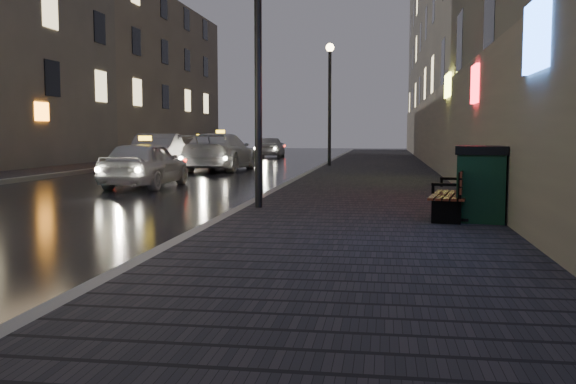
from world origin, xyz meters
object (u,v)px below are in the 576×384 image
Objects in this scene: lamp_near at (258,31)px; taxi_far at (200,150)px; bench at (454,194)px; car_far at (271,147)px; taxi_near at (146,164)px; car_left_mid at (156,152)px; trash_bin at (482,183)px; taxi_mid at (221,152)px; lamp_far at (330,89)px.

taxi_far is at bearing 109.23° from lamp_near.
lamp_near reaches higher than bench.
taxi_far is 1.23× the size of car_far.
lamp_near is 1.33× the size of taxi_near.
lamp_near reaches higher than car_left_mid.
car_left_mid is (-10.55, 14.67, 0.20)m from bench.
car_left_mid is (-10.96, 14.93, 0.00)m from trash_bin.
car_left_mid is at bearing -71.92° from taxi_near.
taxi_near is (-8.02, 6.86, 0.11)m from bench.
taxi_mid is 14.72m from car_far.
lamp_far reaches higher than taxi_mid.
lamp_far is (0.00, 16.00, 0.00)m from lamp_near.
taxi_near is at bearing 91.27° from taxi_mid.
car_far reaches higher than bench.
taxi_far is (-11.14, 22.01, -0.09)m from trash_bin.
lamp_near is 22.01m from taxi_far.
car_left_mid is 15.52m from car_far.
taxi_far is at bearing 70.80° from car_far.
lamp_near reaches higher than taxi_mid.
car_left_mid is at bearing 117.37° from lamp_near.
taxi_far is (-7.19, 20.61, -2.81)m from lamp_near.
lamp_near is 16.00m from lamp_far.
bench is 0.37× the size of car_left_mid.
car_far is (-4.91, 12.92, -2.81)m from lamp_far.
taxi_far is at bearing -79.55° from taxi_near.
trash_bin reaches higher than car_far.
taxi_far is at bearing 128.16° from trash_bin.
lamp_far is at bearing 112.12° from bench.
trash_bin is 0.25× the size of taxi_far.
lamp_far is 0.98× the size of taxi_mid.
bench is at bearing 158.24° from trash_bin.
taxi_far is (-0.18, 7.07, -0.09)m from car_left_mid.
lamp_near is at bearing 128.12° from taxi_near.
lamp_far is at bearing -28.55° from taxi_far.
trash_bin is at bearing 102.45° from car_far.
lamp_far reaches higher than taxi_far.
car_far is at bearing -88.82° from taxi_near.
lamp_near is 3.07× the size of bench.
car_left_mid is (-2.53, 7.81, 0.10)m from taxi_near.
lamp_far reaches higher than car_left_mid.
lamp_far is 18.05m from trash_bin.
car_far is (-0.43, 23.19, 0.00)m from taxi_near.
taxi_mid is 1.10× the size of taxi_far.
taxi_mid reaches higher than taxi_near.
trash_bin is 17.71m from taxi_mid.
taxi_near is 0.85× the size of car_left_mid.
bench is 0.43× the size of taxi_near.
car_left_mid is 7.07m from taxi_far.
lamp_near is at bearing -90.00° from lamp_far.
bench is (3.54, -17.13, -2.92)m from lamp_far.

